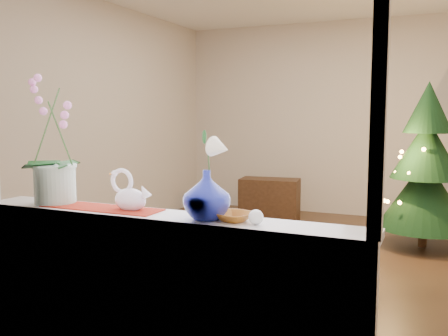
{
  "coord_description": "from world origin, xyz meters",
  "views": [
    {
      "loc": [
        1.32,
        -4.57,
        1.45
      ],
      "look_at": [
        -0.07,
        -1.4,
        1.06
      ],
      "focal_mm": 40.0,
      "sensor_mm": 36.0,
      "label": 1
    }
  ],
  "objects_px": {
    "swan": "(130,191)",
    "paperweight": "(256,217)",
    "amber_dish": "(234,217)",
    "xmas_tree": "(426,165)",
    "orchid_pot": "(53,139)",
    "blue_vase": "(207,191)",
    "side_table": "(270,200)"
  },
  "relations": [
    {
      "from": "blue_vase",
      "to": "xmas_tree",
      "type": "xyz_separation_m",
      "value": [
        0.9,
        3.5,
        -0.18
      ]
    },
    {
      "from": "blue_vase",
      "to": "side_table",
      "type": "xyz_separation_m",
      "value": [
        -1.01,
        4.01,
        -0.77
      ]
    },
    {
      "from": "orchid_pot",
      "to": "blue_vase",
      "type": "bearing_deg",
      "value": -2.16
    },
    {
      "from": "side_table",
      "to": "orchid_pot",
      "type": "bearing_deg",
      "value": -96.36
    },
    {
      "from": "paperweight",
      "to": "side_table",
      "type": "relative_size",
      "value": 0.09
    },
    {
      "from": "swan",
      "to": "amber_dish",
      "type": "height_order",
      "value": "swan"
    },
    {
      "from": "swan",
      "to": "paperweight",
      "type": "distance_m",
      "value": 0.74
    },
    {
      "from": "swan",
      "to": "xmas_tree",
      "type": "xyz_separation_m",
      "value": [
        1.37,
        3.46,
        -0.14
      ]
    },
    {
      "from": "swan",
      "to": "amber_dish",
      "type": "xyz_separation_m",
      "value": [
        0.61,
        -0.02,
        -0.09
      ]
    },
    {
      "from": "orchid_pot",
      "to": "xmas_tree",
      "type": "xyz_separation_m",
      "value": [
        1.89,
        3.46,
        -0.41
      ]
    },
    {
      "from": "blue_vase",
      "to": "paperweight",
      "type": "relative_size",
      "value": 3.94
    },
    {
      "from": "blue_vase",
      "to": "xmas_tree",
      "type": "distance_m",
      "value": 3.62
    },
    {
      "from": "orchid_pot",
      "to": "amber_dish",
      "type": "relative_size",
      "value": 4.86
    },
    {
      "from": "orchid_pot",
      "to": "side_table",
      "type": "relative_size",
      "value": 0.97
    },
    {
      "from": "swan",
      "to": "amber_dish",
      "type": "relative_size",
      "value": 1.63
    },
    {
      "from": "swan",
      "to": "blue_vase",
      "type": "distance_m",
      "value": 0.47
    },
    {
      "from": "orchid_pot",
      "to": "swan",
      "type": "xyz_separation_m",
      "value": [
        0.52,
        -0.0,
        -0.27
      ]
    },
    {
      "from": "swan",
      "to": "xmas_tree",
      "type": "distance_m",
      "value": 3.73
    },
    {
      "from": "blue_vase",
      "to": "paperweight",
      "type": "xyz_separation_m",
      "value": [
        0.26,
        -0.01,
        -0.1
      ]
    },
    {
      "from": "swan",
      "to": "xmas_tree",
      "type": "bearing_deg",
      "value": 72.32
    },
    {
      "from": "swan",
      "to": "orchid_pot",
      "type": "bearing_deg",
      "value": -176.31
    },
    {
      "from": "xmas_tree",
      "to": "side_table",
      "type": "distance_m",
      "value": 2.07
    },
    {
      "from": "orchid_pot",
      "to": "paperweight",
      "type": "bearing_deg",
      "value": -2.36
    },
    {
      "from": "blue_vase",
      "to": "xmas_tree",
      "type": "relative_size",
      "value": 0.16
    },
    {
      "from": "paperweight",
      "to": "amber_dish",
      "type": "relative_size",
      "value": 0.47
    },
    {
      "from": "amber_dish",
      "to": "xmas_tree",
      "type": "relative_size",
      "value": 0.09
    },
    {
      "from": "blue_vase",
      "to": "swan",
      "type": "bearing_deg",
      "value": 175.78
    },
    {
      "from": "swan",
      "to": "blue_vase",
      "type": "height_order",
      "value": "blue_vase"
    },
    {
      "from": "orchid_pot",
      "to": "amber_dish",
      "type": "xyz_separation_m",
      "value": [
        1.13,
        -0.02,
        -0.35
      ]
    },
    {
      "from": "xmas_tree",
      "to": "blue_vase",
      "type": "bearing_deg",
      "value": -104.49
    },
    {
      "from": "amber_dish",
      "to": "xmas_tree",
      "type": "distance_m",
      "value": 3.57
    },
    {
      "from": "swan",
      "to": "side_table",
      "type": "xyz_separation_m",
      "value": [
        -0.53,
        3.98,
        -0.74
      ]
    }
  ]
}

